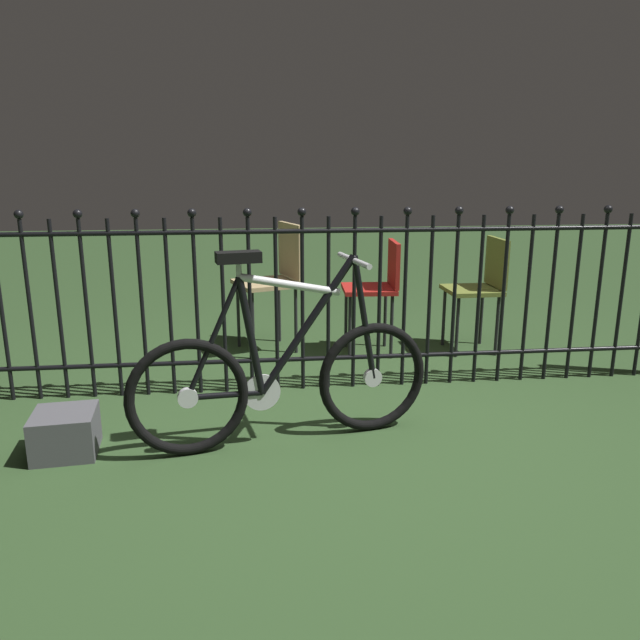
{
  "coord_description": "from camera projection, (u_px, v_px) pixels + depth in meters",
  "views": [
    {
      "loc": [
        -0.53,
        -2.81,
        1.33
      ],
      "look_at": [
        -0.2,
        0.2,
        0.55
      ],
      "focal_mm": 34.34,
      "sensor_mm": 36.0,
      "label": 1
    }
  ],
  "objects": [
    {
      "name": "iron_fence",
      "position": [
        337.0,
        295.0,
        3.6
      ],
      "size": [
        4.25,
        0.07,
        1.14
      ],
      "color": "black",
      "rests_on": "ground"
    },
    {
      "name": "chair_red",
      "position": [
        378.0,
        283.0,
        4.3
      ],
      "size": [
        0.39,
        0.38,
        0.8
      ],
      "color": "black",
      "rests_on": "ground"
    },
    {
      "name": "chair_olive",
      "position": [
        482.0,
        282.0,
        4.36
      ],
      "size": [
        0.37,
        0.37,
        0.82
      ],
      "color": "black",
      "rests_on": "ground"
    },
    {
      "name": "chair_tan",
      "position": [
        276.0,
        273.0,
        4.38
      ],
      "size": [
        0.51,
        0.51,
        0.91
      ],
      "color": "black",
      "rests_on": "ground"
    },
    {
      "name": "ground_plane",
      "position": [
        364.0,
        434.0,
        3.09
      ],
      "size": [
        20.0,
        20.0,
        0.0
      ],
      "primitive_type": "plane",
      "color": "#2B4523"
    },
    {
      "name": "bicycle",
      "position": [
        284.0,
        377.0,
        2.93
      ],
      "size": [
        1.46,
        0.43,
        0.95
      ],
      "color": "black",
      "rests_on": "ground"
    },
    {
      "name": "display_crate",
      "position": [
        65.0,
        433.0,
        2.87
      ],
      "size": [
        0.31,
        0.31,
        0.21
      ],
      "primitive_type": "cube",
      "rotation": [
        0.0,
        0.0,
        0.1
      ],
      "color": "#4C4C51",
      "rests_on": "ground"
    }
  ]
}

